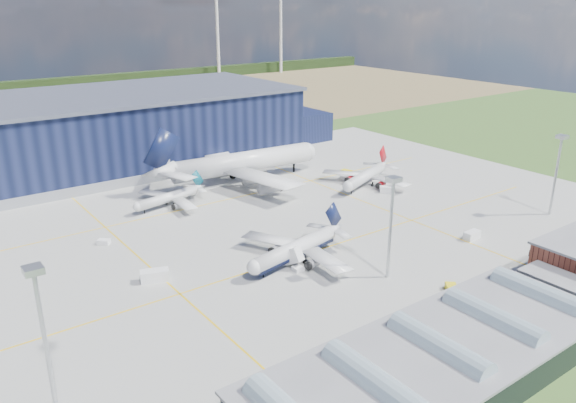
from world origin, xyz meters
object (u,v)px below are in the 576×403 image
object	(u,v)px
airliner_red	(365,171)
airstair	(291,260)
gse_cart_a	(344,177)
light_mast_west	(41,315)
gse_tug_b	(451,288)
gse_van_a	(155,276)
gse_van_c	(472,235)
gse_tug_a	(308,244)
light_mast_center	(392,211)
gse_van_b	(387,190)
light_mast_east	(558,162)
car_a	(541,268)
hangar	(134,130)
airliner_navy	(295,241)
airliner_regional	(167,193)
gse_tug_c	(346,172)
gse_cart_b	(104,242)
car_b	(351,358)
airliner_widebody	(243,151)

from	to	relation	value
airliner_red	airstair	xyz separation A→B (m)	(-54.68, -33.41, -3.50)
gse_cart_a	airstair	bearing A→B (deg)	-135.88
light_mast_west	gse_tug_b	distance (m)	78.57
gse_van_a	gse_van_c	size ratio (longest dim) A/B	1.32
airliner_red	gse_tug_a	bearing A→B (deg)	9.42
airstair	light_mast_center	bearing A→B (deg)	-62.62
gse_tug_b	gse_van_b	distance (m)	63.94
light_mast_east	car_a	distance (m)	41.89
hangar	airliner_red	xyz separation A→B (m)	(47.93, -74.90, -6.40)
light_mast_west	airliner_navy	world-z (taller)	light_mast_west
car_a	airliner_navy	bearing A→B (deg)	30.95
airliner_navy	airliner_regional	world-z (taller)	airliner_navy
airliner_navy	gse_tug_b	world-z (taller)	airliner_navy
light_mast_east	gse_cart_a	world-z (taller)	light_mast_east
hangar	gse_van_a	world-z (taller)	hangar
gse_tug_a	gse_van_c	distance (m)	41.87
gse_tug_c	gse_cart_b	xyz separation A→B (m)	(-89.02, -9.39, -0.14)
gse_van_a	gse_van_b	xyz separation A→B (m)	(83.51, 12.47, -0.27)
gse_van_a	gse_cart_b	world-z (taller)	gse_van_a
light_mast_east	gse_tug_a	size ratio (longest dim) A/B	6.76
hangar	car_b	distance (m)	144.60
hangar	gse_cart_b	bearing A→B (deg)	-117.57
airliner_navy	car_b	size ratio (longest dim) A/B	9.10
gse_cart_b	gse_tug_a	bearing A→B (deg)	-85.06
hangar	gse_van_a	size ratio (longest dim) A/B	24.00
hangar	gse_tug_c	bearing A→B (deg)	-49.54
airliner_navy	light_mast_west	bearing A→B (deg)	5.86
gse_cart_a	gse_van_b	size ratio (longest dim) A/B	0.58
airliner_widebody	gse_van_c	xyz separation A→B (m)	(20.62, -75.77, -9.22)
hangar	gse_cart_b	world-z (taller)	hangar
car_a	light_mast_east	bearing A→B (deg)	-81.17
gse_tug_c	car_a	bearing A→B (deg)	-113.19
hangar	airstair	xyz separation A→B (m)	(-6.74, -108.31, -9.90)
gse_van_a	airliner_regional	bearing A→B (deg)	-8.03
gse_van_a	car_b	xyz separation A→B (m)	(14.74, -46.35, -0.73)
gse_tug_a	light_mast_east	bearing A→B (deg)	-43.83
gse_van_c	gse_van_b	bearing A→B (deg)	-15.84
airliner_regional	airstair	bearing A→B (deg)	84.02
gse_tug_a	gse_tug_b	bearing A→B (deg)	-99.53
airliner_regional	gse_tug_b	xyz separation A→B (m)	(25.71, -82.34, -3.53)
light_mast_west	gse_tug_a	size ratio (longest dim) A/B	6.76
gse_tug_a	gse_tug_c	bearing A→B (deg)	14.45
airliner_navy	airliner_widebody	size ratio (longest dim) A/B	0.52
hangar	airliner_widebody	bearing A→B (deg)	-67.99
light_mast_center	light_mast_east	bearing A→B (deg)	0.00
gse_van_b	gse_van_c	world-z (taller)	gse_van_c
airliner_widebody	gse_van_c	size ratio (longest dim) A/B	13.80
gse_van_b	car_a	world-z (taller)	gse_van_b
gse_cart_a	gse_tug_c	distance (m)	5.68
light_mast_west	car_b	bearing A→B (deg)	-22.73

